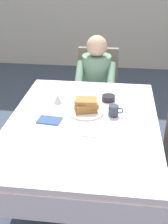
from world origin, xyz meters
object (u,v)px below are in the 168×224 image
object	(u,v)px
diner_person	(96,79)
fork_left_of_plate	(61,112)
bowl_butter	(108,98)
spoon_near_edge	(86,136)
syrup_pitcher	(58,99)
knife_right_of_plate	(111,115)
breakfast_stack	(86,105)
plate_breakfast	(86,111)
dining_table_main	(83,131)
chair_diner	(97,86)
cup_coffee	(114,111)

from	to	relation	value
diner_person	fork_left_of_plate	distance (m)	0.93
bowl_butter	spoon_near_edge	bearing A→B (deg)	-101.82
bowl_butter	fork_left_of_plate	size ratio (longest dim) A/B	0.61
syrup_pitcher	spoon_near_edge	xyz separation A→B (m)	(0.29, -0.47, -0.04)
knife_right_of_plate	syrup_pitcher	bearing A→B (deg)	74.04
breakfast_stack	fork_left_of_plate	xyz separation A→B (m)	(-0.19, -0.02, -0.06)
knife_right_of_plate	spoon_near_edge	size ratio (longest dim) A/B	1.33
plate_breakfast	breakfast_stack	size ratio (longest dim) A/B	1.42
breakfast_stack	bowl_butter	distance (m)	0.29
breakfast_stack	knife_right_of_plate	world-z (taller)	breakfast_stack
dining_table_main	breakfast_stack	size ratio (longest dim) A/B	7.70
bowl_butter	knife_right_of_plate	xyz separation A→B (m)	(0.03, -0.25, -0.02)
dining_table_main	diner_person	size ratio (longest dim) A/B	1.36
diner_person	syrup_pitcher	bearing A→B (deg)	71.63
diner_person	plate_breakfast	xyz separation A→B (m)	(-0.00, -0.89, 0.08)
fork_left_of_plate	spoon_near_edge	xyz separation A→B (m)	(0.23, -0.32, 0.00)
chair_diner	diner_person	size ratio (longest dim) A/B	0.83
chair_diner	fork_left_of_plate	world-z (taller)	chair_diner
bowl_butter	fork_left_of_plate	bearing A→B (deg)	-144.16
chair_diner	fork_left_of_plate	xyz separation A→B (m)	(-0.19, -1.06, 0.21)
diner_person	cup_coffee	world-z (taller)	diner_person
breakfast_stack	syrup_pitcher	bearing A→B (deg)	152.02
breakfast_stack	knife_right_of_plate	distance (m)	0.20
dining_table_main	diner_person	bearing A→B (deg)	89.33
cup_coffee	fork_left_of_plate	distance (m)	0.40
breakfast_stack	fork_left_of_plate	distance (m)	0.20
diner_person	bowl_butter	distance (m)	0.68
diner_person	breakfast_stack	distance (m)	0.89
syrup_pitcher	knife_right_of_plate	world-z (taller)	syrup_pitcher
chair_diner	breakfast_stack	xyz separation A→B (m)	(-0.00, -1.04, 0.27)
fork_left_of_plate	cup_coffee	bearing A→B (deg)	-91.62
dining_table_main	breakfast_stack	xyz separation A→B (m)	(0.01, 0.13, 0.15)
diner_person	knife_right_of_plate	bearing A→B (deg)	101.69
dining_table_main	plate_breakfast	size ratio (longest dim) A/B	5.44
cup_coffee	fork_left_of_plate	world-z (taller)	cup_coffee
dining_table_main	syrup_pitcher	world-z (taller)	syrup_pitcher
breakfast_stack	syrup_pitcher	xyz separation A→B (m)	(-0.25, 0.13, -0.03)
breakfast_stack	knife_right_of_plate	size ratio (longest dim) A/B	0.99
diner_person	bowl_butter	xyz separation A→B (m)	(0.16, -0.65, 0.09)
syrup_pitcher	knife_right_of_plate	distance (m)	0.46
plate_breakfast	breakfast_stack	bearing A→B (deg)	71.22
bowl_butter	syrup_pitcher	size ratio (longest dim) A/B	1.38
syrup_pitcher	diner_person	bearing A→B (deg)	71.63
chair_diner	spoon_near_edge	bearing A→B (deg)	91.58
bowl_butter	syrup_pitcher	distance (m)	0.42
chair_diner	syrup_pitcher	distance (m)	0.97
cup_coffee	diner_person	bearing A→B (deg)	102.95
bowl_butter	dining_table_main	bearing A→B (deg)	-115.20
diner_person	spoon_near_edge	xyz separation A→B (m)	(0.04, -1.23, 0.07)
spoon_near_edge	diner_person	bearing A→B (deg)	95.87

